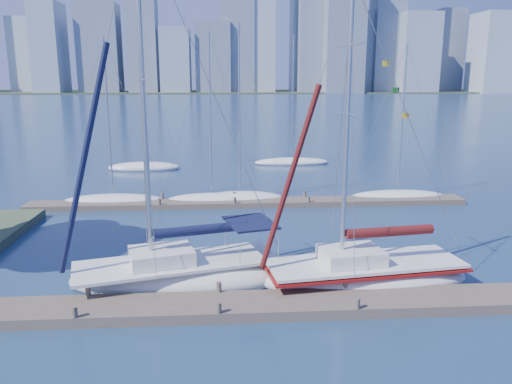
{
  "coord_description": "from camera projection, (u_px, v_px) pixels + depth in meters",
  "views": [
    {
      "loc": [
        0.21,
        -17.26,
        8.52
      ],
      "look_at": [
        1.66,
        4.0,
        3.67
      ],
      "focal_mm": 35.0,
      "sensor_mm": 36.0,
      "label": 1
    }
  ],
  "objects": [
    {
      "name": "ground",
      "position": [
        219.0,
        312.0,
        18.67
      ],
      "size": [
        700.0,
        700.0,
        0.0
      ],
      "primitive_type": "plane",
      "color": "navy",
      "rests_on": "ground"
    },
    {
      "name": "near_dock",
      "position": [
        219.0,
        307.0,
        18.62
      ],
      "size": [
        26.0,
        2.0,
        0.4
      ],
      "primitive_type": "cube",
      "color": "#4E4239",
      "rests_on": "ground"
    },
    {
      "name": "far_dock",
      "position": [
        249.0,
        203.0,
        34.32
      ],
      "size": [
        30.0,
        1.8,
        0.36
      ],
      "primitive_type": "cube",
      "color": "#4E4239",
      "rests_on": "ground"
    },
    {
      "name": "far_shore",
      "position": [
        221.0,
        92.0,
        329.95
      ],
      "size": [
        800.0,
        100.0,
        1.5
      ],
      "primitive_type": "cube",
      "color": "#38472D",
      "rests_on": "ground"
    },
    {
      "name": "sailboat_navy",
      "position": [
        177.0,
        259.0,
        20.86
      ],
      "size": [
        9.49,
        5.2,
        15.17
      ],
      "rotation": [
        0.0,
        0.0,
        0.26
      ],
      "color": "silver",
      "rests_on": "ground"
    },
    {
      "name": "sailboat_maroon",
      "position": [
        364.0,
        263.0,
        20.95
      ],
      "size": [
        9.14,
        4.05,
        12.84
      ],
      "rotation": [
        0.0,
        0.0,
        0.13
      ],
      "color": "silver",
      "rests_on": "ground"
    },
    {
      "name": "bg_boat_0",
      "position": [
        114.0,
        201.0,
        34.65
      ],
      "size": [
        7.29,
        3.1,
        11.5
      ],
      "rotation": [
        0.0,
        0.0,
        -0.15
      ],
      "color": "silver",
      "rests_on": "ground"
    },
    {
      "name": "bg_boat_1",
      "position": [
        212.0,
        199.0,
        35.01
      ],
      "size": [
        6.65,
        2.33,
        11.87
      ],
      "rotation": [
        0.0,
        0.0,
        0.05
      ],
      "color": "silver",
      "rests_on": "ground"
    },
    {
      "name": "bg_boat_2",
      "position": [
        240.0,
        198.0,
        35.36
      ],
      "size": [
        6.6,
        3.8,
        12.47
      ],
      "rotation": [
        0.0,
        0.0,
        -0.28
      ],
      "color": "silver",
      "rests_on": "ground"
    },
    {
      "name": "bg_boat_4",
      "position": [
        397.0,
        196.0,
        35.98
      ],
      "size": [
        7.32,
        4.2,
        11.13
      ],
      "rotation": [
        0.0,
        0.0,
        -0.33
      ],
      "color": "silver",
      "rests_on": "ground"
    },
    {
      "name": "bg_boat_6",
      "position": [
        144.0,
        167.0,
        47.66
      ],
      "size": [
        7.14,
        3.79,
        12.78
      ],
      "rotation": [
        0.0,
        0.0,
        -0.24
      ],
      "color": "silver",
      "rests_on": "ground"
    },
    {
      "name": "bg_boat_7",
      "position": [
        292.0,
        162.0,
        50.84
      ],
      "size": [
        7.87,
        3.62,
        12.98
      ],
      "rotation": [
        0.0,
        0.0,
        -0.22
      ],
      "color": "silver",
      "rests_on": "ground"
    },
    {
      "name": "skyline",
      "position": [
        252.0,
        32.0,
        294.75
      ],
      "size": [
        503.92,
        51.31,
        108.44
      ],
      "color": "#8090A5",
      "rests_on": "ground"
    }
  ]
}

